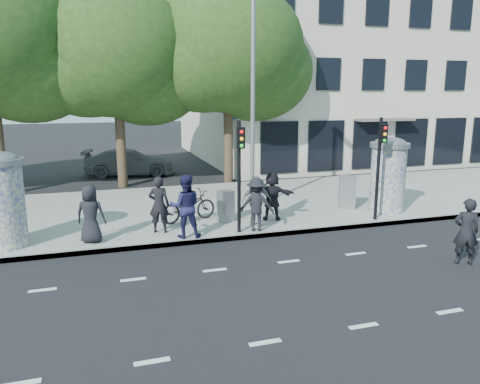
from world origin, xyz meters
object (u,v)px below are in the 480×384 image
object	(u,v)px
ped_c	(185,206)
ped_f	(272,196)
ped_e	(256,201)
ad_column_left	(1,198)
street_lamp	(253,79)
ad_column_right	(388,173)
cabinet_right	(347,192)
ped_b	(159,205)
traffic_pole_near	(240,165)
ped_d	(256,204)
ped_a	(91,214)
car_right	(130,162)
bicycle	(188,206)
man_road	(466,231)
traffic_pole_far	(380,158)
cabinet_left	(226,206)

from	to	relation	value
ped_c	ped_f	xyz separation A→B (m)	(3.11, 1.01, -0.11)
ped_e	ped_f	xyz separation A→B (m)	(0.72, 0.48, 0.01)
ad_column_left	street_lamp	size ratio (longest dim) A/B	0.33
ad_column_right	cabinet_right	world-z (taller)	ad_column_right
ped_b	traffic_pole_near	bearing A→B (deg)	-179.68
ped_d	ped_a	bearing A→B (deg)	17.23
ped_c	ped_d	xyz separation A→B (m)	(2.21, 0.00, -0.11)
ad_column_right	car_right	bearing A→B (deg)	126.02
ped_a	bicycle	distance (m)	3.36
ad_column_right	street_lamp	distance (m)	5.81
traffic_pole_near	ped_c	size ratio (longest dim) A/B	1.82
man_road	bicycle	world-z (taller)	man_road
man_road	cabinet_right	size ratio (longest dim) A/B	1.44
ped_e	cabinet_right	distance (m)	4.08
traffic_pole_far	ped_e	bearing A→B (deg)	171.69
ped_b	ped_d	world-z (taller)	ped_b
ped_a	cabinet_left	distance (m)	4.36
ped_c	ped_e	xyz separation A→B (m)	(2.40, 0.53, -0.13)
ped_a	bicycle	size ratio (longest dim) A/B	0.85
ad_column_left	cabinet_left	size ratio (longest dim) A/B	2.57
ad_column_left	traffic_pole_far	size ratio (longest dim) A/B	0.78
ad_column_left	bicycle	world-z (taller)	ad_column_left
traffic_pole_near	ped_a	xyz separation A→B (m)	(-4.30, 0.36, -1.25)
traffic_pole_near	cabinet_left	world-z (taller)	traffic_pole_near
ped_a	car_right	size ratio (longest dim) A/B	0.36
cabinet_left	car_right	bearing A→B (deg)	81.84
ped_f	cabinet_left	distance (m)	1.58
ped_d	car_right	size ratio (longest dim) A/B	0.35
ped_e	bicycle	size ratio (longest dim) A/B	0.82
ped_d	cabinet_right	world-z (taller)	ped_d
ped_e	ped_b	bearing A→B (deg)	9.14
cabinet_right	ped_a	bearing A→B (deg)	-148.09
ped_c	ped_d	distance (m)	2.21
ped_e	cabinet_left	world-z (taller)	ped_e
street_lamp	cabinet_right	world-z (taller)	street_lamp
ad_column_right	ped_e	world-z (taller)	ad_column_right
cabinet_left	car_right	xyz separation A→B (m)	(-2.26, 10.76, 0.02)
ped_d	ped_e	bearing A→B (deg)	-88.59
ped_e	car_right	size ratio (longest dim) A/B	0.34
street_lamp	man_road	distance (m)	8.51
ped_c	bicycle	world-z (taller)	ped_c
cabinet_left	ped_a	bearing A→B (deg)	172.76
cabinet_right	ped_d	bearing A→B (deg)	-134.73
traffic_pole_far	street_lamp	world-z (taller)	street_lamp
ped_b	man_road	size ratio (longest dim) A/B	1.00
street_lamp	ped_e	distance (m)	4.49
traffic_pole_far	man_road	size ratio (longest dim) A/B	1.95
ped_a	bicycle	world-z (taller)	ped_a
traffic_pole_far	street_lamp	bearing A→B (deg)	140.12
ped_b	ped_e	bearing A→B (deg)	-164.69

